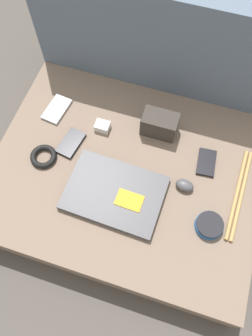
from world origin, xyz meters
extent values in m
plane|color=#4C4742|center=(0.00, 0.00, 0.00)|extent=(8.00, 8.00, 0.00)
cube|color=#7A6656|center=(0.00, 0.00, 0.07)|extent=(0.96, 0.76, 0.14)
cube|color=slate|center=(0.00, 0.48, 0.27)|extent=(0.96, 0.20, 0.55)
cube|color=#47474C|center=(-0.01, -0.10, 0.15)|extent=(0.34, 0.24, 0.02)
cube|color=orange|center=(0.05, -0.11, 0.16)|extent=(0.09, 0.06, 0.00)
ellipsoid|color=#4C4C51|center=(0.21, 0.00, 0.15)|extent=(0.07, 0.05, 0.03)
cylinder|color=#1E569E|center=(0.32, -0.11, 0.15)|extent=(0.09, 0.09, 0.02)
cylinder|color=#232328|center=(0.32, -0.11, 0.16)|extent=(0.09, 0.09, 0.01)
cube|color=#99999E|center=(-0.33, 0.16, 0.14)|extent=(0.09, 0.13, 0.01)
cube|color=black|center=(-0.23, 0.04, 0.14)|extent=(0.08, 0.12, 0.01)
cube|color=black|center=(0.27, 0.11, 0.14)|extent=(0.07, 0.11, 0.01)
cube|color=#38332D|center=(0.07, 0.20, 0.18)|extent=(0.13, 0.08, 0.09)
cube|color=silver|center=(-0.14, 0.14, 0.15)|extent=(0.05, 0.04, 0.03)
torus|color=black|center=(-0.30, -0.04, 0.15)|extent=(0.10, 0.10, 0.02)
cylinder|color=tan|center=(0.39, 0.03, 0.14)|extent=(0.03, 0.34, 0.01)
cylinder|color=tan|center=(0.41, 0.03, 0.14)|extent=(0.03, 0.34, 0.01)
camera|label=1|loc=(0.15, -0.46, 1.20)|focal=35.00mm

